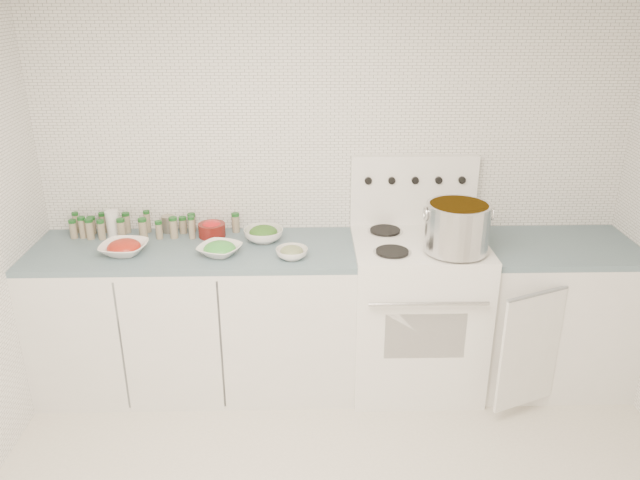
# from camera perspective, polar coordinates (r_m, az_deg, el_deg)

# --- Properties ---
(room_walls) EXTENTS (3.54, 3.04, 2.52)m
(room_walls) POSITION_cam_1_polar(r_m,az_deg,el_deg) (2.24, 3.10, 3.16)
(room_walls) COLOR white
(room_walls) RESTS_ON ground
(counter_left) EXTENTS (1.85, 0.62, 0.90)m
(counter_left) POSITION_cam_1_polar(r_m,az_deg,el_deg) (3.84, -11.08, -6.91)
(counter_left) COLOR white
(counter_left) RESTS_ON ground
(stove) EXTENTS (0.76, 0.70, 1.36)m
(stove) POSITION_cam_1_polar(r_m,az_deg,el_deg) (3.81, 8.69, -6.15)
(stove) COLOR white
(stove) RESTS_ON ground
(counter_right) EXTENTS (0.89, 0.79, 0.90)m
(counter_right) POSITION_cam_1_polar(r_m,az_deg,el_deg) (4.06, 20.24, -6.29)
(counter_right) COLOR white
(counter_right) RESTS_ON ground
(stock_pot) EXTENTS (0.37, 0.35, 0.27)m
(stock_pot) POSITION_cam_1_polar(r_m,az_deg,el_deg) (3.45, 12.44, 1.30)
(stock_pot) COLOR silver
(stock_pot) RESTS_ON stove
(bowl_tomato) EXTENTS (0.29, 0.29, 0.09)m
(bowl_tomato) POSITION_cam_1_polar(r_m,az_deg,el_deg) (3.65, -17.48, -0.66)
(bowl_tomato) COLOR white
(bowl_tomato) RESTS_ON counter_left
(bowl_snowpea) EXTENTS (0.30, 0.30, 0.08)m
(bowl_snowpea) POSITION_cam_1_polar(r_m,az_deg,el_deg) (3.51, -9.16, -0.83)
(bowl_snowpea) COLOR white
(bowl_snowpea) RESTS_ON counter_left
(bowl_broccoli) EXTENTS (0.28, 0.28, 0.09)m
(bowl_broccoli) POSITION_cam_1_polar(r_m,az_deg,el_deg) (3.67, -5.19, 0.57)
(bowl_broccoli) COLOR white
(bowl_broccoli) RESTS_ON counter_left
(bowl_zucchini) EXTENTS (0.18, 0.18, 0.07)m
(bowl_zucchini) POSITION_cam_1_polar(r_m,az_deg,el_deg) (3.43, -2.59, -1.14)
(bowl_zucchini) COLOR white
(bowl_zucchini) RESTS_ON counter_left
(bowl_pepper) EXTENTS (0.16, 0.16, 0.10)m
(bowl_pepper) POSITION_cam_1_polar(r_m,az_deg,el_deg) (3.77, -9.86, 1.03)
(bowl_pepper) COLOR #601410
(bowl_pepper) RESTS_ON counter_left
(salt_canister) EXTENTS (0.09, 0.09, 0.16)m
(salt_canister) POSITION_cam_1_polar(r_m,az_deg,el_deg) (3.92, -18.43, 1.45)
(salt_canister) COLOR white
(salt_canister) RESTS_ON counter_left
(tin_can) EXTENTS (0.09, 0.09, 0.10)m
(tin_can) POSITION_cam_1_polar(r_m,az_deg,el_deg) (3.90, -13.70, 1.45)
(tin_can) COLOR gray
(tin_can) RESTS_ON counter_left
(spice_cluster) EXTENTS (1.01, 0.16, 0.14)m
(spice_cluster) POSITION_cam_1_polar(r_m,az_deg,el_deg) (3.88, -16.56, 1.25)
(spice_cluster) COLOR gray
(spice_cluster) RESTS_ON counter_left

